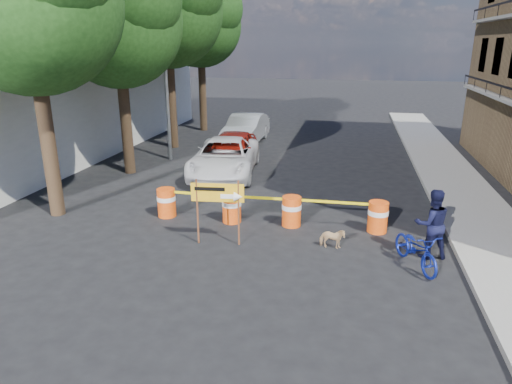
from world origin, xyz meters
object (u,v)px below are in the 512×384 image
at_px(barrel_mid_left, 232,207).
at_px(barrel_far_left, 166,202).
at_px(barrel_far_right, 378,216).
at_px(bicycle, 418,232).
at_px(sedan_red, 232,150).
at_px(suv_white, 225,157).
at_px(barrel_mid_right, 292,211).
at_px(sedan_silver, 246,129).
at_px(pedestrian, 432,224).
at_px(detour_sign, 224,198).
at_px(dog, 332,238).

bearing_deg(barrel_mid_left, barrel_far_left, 178.64).
xyz_separation_m(barrel_far_left, barrel_far_right, (6.41, 0.07, 0.00)).
relative_size(barrel_mid_left, barrel_far_right, 1.00).
xyz_separation_m(bicycle, sedan_red, (-6.69, 8.03, -0.12)).
bearing_deg(barrel_mid_left, suv_white, 107.77).
distance_m(barrel_mid_right, sedan_silver, 11.82).
height_order(suv_white, sedan_silver, sedan_silver).
relative_size(pedestrian, sedan_red, 0.39).
xyz_separation_m(detour_sign, dog, (2.84, 0.32, -1.04)).
relative_size(barrel_mid_left, sedan_silver, 0.19).
distance_m(detour_sign, suv_white, 6.85).
height_order(barrel_far_left, suv_white, suv_white).
bearing_deg(barrel_mid_right, barrel_far_right, 0.97).
xyz_separation_m(barrel_far_right, sedan_silver, (-6.43, 11.10, 0.31)).
height_order(barrel_far_right, pedestrian, pedestrian).
distance_m(barrel_mid_left, barrel_far_right, 4.29).
bearing_deg(detour_sign, sedan_red, 97.36).
distance_m(barrel_far_right, bicycle, 2.25).
xyz_separation_m(barrel_mid_left, barrel_mid_right, (1.81, 0.08, 0.00)).
distance_m(barrel_mid_right, pedestrian, 3.96).
relative_size(bicycle, dog, 2.71).
bearing_deg(pedestrian, barrel_far_left, -22.93).
distance_m(barrel_mid_left, pedestrian, 5.67).
bearing_deg(detour_sign, barrel_far_left, 138.86).
bearing_deg(dog, detour_sign, 99.22).
height_order(barrel_mid_left, suv_white, suv_white).
xyz_separation_m(barrel_far_left, suv_white, (0.52, 4.93, 0.27)).
xyz_separation_m(barrel_far_left, detour_sign, (2.35, -1.65, 0.85)).
relative_size(barrel_far_right, pedestrian, 0.50).
height_order(barrel_mid_left, barrel_mid_right, same).
bearing_deg(suv_white, barrel_mid_left, -78.61).
bearing_deg(barrel_mid_right, dog, -47.14).
relative_size(detour_sign, dog, 2.71).
xyz_separation_m(pedestrian, sedan_silver, (-7.64, 12.50, -0.12)).
height_order(barrel_far_right, bicycle, bicycle).
distance_m(barrel_far_left, barrel_mid_left, 2.12).
relative_size(barrel_far_left, detour_sign, 0.50).
xyz_separation_m(suv_white, sedan_silver, (-0.54, 6.24, 0.04)).
bearing_deg(pedestrian, bicycle, 44.88).
bearing_deg(barrel_far_left, dog, -14.40).
bearing_deg(barrel_mid_right, barrel_far_left, -179.57).
bearing_deg(pedestrian, barrel_far_right, -62.21).
bearing_deg(sedan_red, barrel_mid_left, -78.32).
relative_size(suv_white, sedan_silver, 1.12).
relative_size(bicycle, suv_white, 0.34).
bearing_deg(sedan_silver, barrel_mid_left, -77.40).
xyz_separation_m(barrel_mid_right, sedan_silver, (-3.94, 11.14, 0.31)).
height_order(barrel_mid_left, pedestrian, pedestrian).
relative_size(sedan_red, sedan_silver, 0.97).
relative_size(barrel_far_right, suv_white, 0.17).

